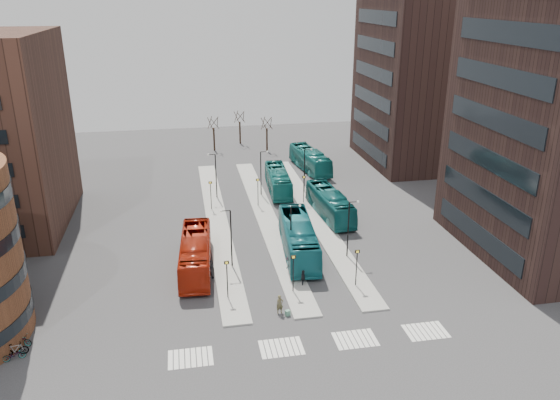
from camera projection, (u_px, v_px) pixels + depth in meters
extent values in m
plane|color=#313134|center=(305.00, 379.00, 38.92)|extent=(160.00, 160.00, 0.00)
cube|color=gray|center=(217.00, 221.00, 65.78)|extent=(2.50, 45.00, 0.15)
cube|color=gray|center=(266.00, 217.00, 66.80)|extent=(2.50, 45.00, 0.15)
cube|color=gray|center=(314.00, 214.00, 67.83)|extent=(2.50, 45.00, 0.15)
cube|color=#1B4C99|center=(288.00, 313.00, 46.57)|extent=(0.47, 0.42, 0.49)
imported|color=#A4200C|center=(196.00, 253.00, 54.02)|extent=(3.66, 12.30, 3.38)
imported|color=#166670|center=(298.00, 238.00, 57.09)|extent=(4.18, 13.14, 3.60)
imported|color=#156A65|center=(278.00, 180.00, 75.41)|extent=(3.25, 11.31, 3.11)
imported|color=#12585A|center=(330.00, 204.00, 66.89)|extent=(3.49, 11.83, 3.25)
imported|color=#156967|center=(310.00, 160.00, 84.39)|extent=(4.33, 12.10, 3.30)
imported|color=brown|center=(280.00, 304.00, 46.70)|extent=(0.68, 0.50, 1.72)
imported|color=black|center=(209.00, 269.00, 52.54)|extent=(1.10, 0.98, 1.87)
imported|color=black|center=(303.00, 278.00, 51.01)|extent=(0.56, 1.03, 1.66)
imported|color=black|center=(289.00, 264.00, 53.76)|extent=(1.01, 1.18, 1.58)
imported|color=gray|center=(14.00, 355.00, 40.84)|extent=(1.74, 1.02, 0.86)
imported|color=gray|center=(15.00, 350.00, 41.26)|extent=(1.90, 0.92, 1.10)
imported|color=gray|center=(20.00, 340.00, 42.50)|extent=(1.97, 1.16, 0.98)
cube|color=silver|center=(170.00, 360.00, 40.97)|extent=(0.35, 2.40, 0.01)
cube|color=silver|center=(176.00, 359.00, 41.04)|extent=(0.35, 2.40, 0.01)
cube|color=silver|center=(182.00, 359.00, 41.12)|extent=(0.35, 2.40, 0.01)
cube|color=silver|center=(188.00, 358.00, 41.19)|extent=(0.35, 2.40, 0.01)
cube|color=silver|center=(193.00, 357.00, 41.26)|extent=(0.35, 2.40, 0.01)
cube|color=silver|center=(199.00, 357.00, 41.34)|extent=(0.35, 2.40, 0.01)
cube|color=silver|center=(205.00, 356.00, 41.41)|extent=(0.35, 2.40, 0.01)
cube|color=silver|center=(210.00, 355.00, 41.48)|extent=(0.35, 2.40, 0.01)
cube|color=silver|center=(262.00, 350.00, 42.17)|extent=(0.35, 2.40, 0.01)
cube|color=silver|center=(268.00, 349.00, 42.24)|extent=(0.35, 2.40, 0.01)
cube|color=silver|center=(273.00, 348.00, 42.31)|extent=(0.35, 2.40, 0.01)
cube|color=silver|center=(279.00, 348.00, 42.39)|extent=(0.35, 2.40, 0.01)
cube|color=silver|center=(284.00, 347.00, 42.46)|extent=(0.35, 2.40, 0.01)
cube|color=silver|center=(289.00, 346.00, 42.53)|extent=(0.35, 2.40, 0.01)
cube|color=silver|center=(295.00, 346.00, 42.61)|extent=(0.35, 2.40, 0.01)
cube|color=silver|center=(300.00, 345.00, 42.68)|extent=(0.35, 2.40, 0.01)
cube|color=silver|center=(337.00, 341.00, 43.19)|extent=(0.35, 2.40, 0.01)
cube|color=silver|center=(342.00, 341.00, 43.26)|extent=(0.35, 2.40, 0.01)
cube|color=silver|center=(347.00, 340.00, 43.34)|extent=(0.35, 2.40, 0.01)
cube|color=silver|center=(353.00, 339.00, 43.41)|extent=(0.35, 2.40, 0.01)
cube|color=silver|center=(358.00, 339.00, 43.48)|extent=(0.35, 2.40, 0.01)
cube|color=silver|center=(363.00, 338.00, 43.56)|extent=(0.35, 2.40, 0.01)
cube|color=silver|center=(368.00, 338.00, 43.63)|extent=(0.35, 2.40, 0.01)
cube|color=silver|center=(373.00, 337.00, 43.70)|extent=(0.35, 2.40, 0.01)
cube|color=silver|center=(408.00, 333.00, 44.22)|extent=(0.35, 2.40, 0.01)
cube|color=silver|center=(413.00, 332.00, 44.29)|extent=(0.35, 2.40, 0.01)
cube|color=silver|center=(418.00, 332.00, 44.36)|extent=(0.35, 2.40, 0.01)
cube|color=silver|center=(423.00, 331.00, 44.44)|extent=(0.35, 2.40, 0.01)
cube|color=silver|center=(428.00, 331.00, 44.51)|extent=(0.35, 2.40, 0.01)
cube|color=silver|center=(433.00, 330.00, 44.58)|extent=(0.35, 2.40, 0.01)
cube|color=silver|center=(438.00, 330.00, 44.66)|extent=(0.35, 2.40, 0.01)
cube|color=silver|center=(443.00, 329.00, 44.73)|extent=(0.35, 2.40, 0.01)
cube|color=black|center=(477.00, 233.00, 56.48)|extent=(0.12, 16.00, 2.00)
cube|color=black|center=(482.00, 197.00, 55.06)|extent=(0.12, 16.00, 2.00)
cube|color=black|center=(488.00, 159.00, 53.64)|extent=(0.12, 16.00, 2.00)
cube|color=black|center=(493.00, 119.00, 52.22)|extent=(0.12, 16.00, 2.00)
cube|color=black|center=(499.00, 77.00, 50.80)|extent=(0.12, 16.00, 2.00)
cube|color=black|center=(506.00, 32.00, 49.38)|extent=(0.12, 16.00, 2.00)
cube|color=black|center=(435.00, 67.00, 85.01)|extent=(20.00, 20.00, 30.00)
cube|color=black|center=(368.00, 148.00, 87.73)|extent=(0.12, 16.00, 2.00)
cube|color=black|center=(370.00, 123.00, 86.31)|extent=(0.12, 16.00, 2.00)
cube|color=black|center=(371.00, 98.00, 84.89)|extent=(0.12, 16.00, 2.00)
cube|color=black|center=(373.00, 72.00, 83.46)|extent=(0.12, 16.00, 2.00)
cube|color=black|center=(375.00, 45.00, 82.04)|extent=(0.12, 16.00, 2.00)
cube|color=black|center=(376.00, 17.00, 80.62)|extent=(0.12, 16.00, 2.00)
cylinder|color=black|center=(227.00, 280.00, 48.52)|extent=(0.10, 0.10, 3.50)
cube|color=black|center=(227.00, 263.00, 47.90)|extent=(0.45, 0.10, 0.30)
cube|color=yellow|center=(227.00, 263.00, 47.84)|extent=(0.20, 0.02, 0.20)
cylinder|color=black|center=(211.00, 196.00, 68.74)|extent=(0.10, 0.10, 3.50)
cube|color=black|center=(210.00, 183.00, 68.12)|extent=(0.45, 0.10, 0.30)
cube|color=yellow|center=(210.00, 183.00, 68.06)|extent=(0.20, 0.02, 0.20)
cylinder|color=black|center=(293.00, 274.00, 49.55)|extent=(0.10, 0.10, 3.50)
cube|color=black|center=(293.00, 257.00, 48.92)|extent=(0.45, 0.10, 0.30)
cube|color=yellow|center=(293.00, 257.00, 48.87)|extent=(0.20, 0.02, 0.20)
cylinder|color=black|center=(258.00, 193.00, 69.76)|extent=(0.10, 0.10, 3.50)
cube|color=black|center=(258.00, 180.00, 69.14)|extent=(0.45, 0.10, 0.30)
cube|color=yellow|center=(258.00, 180.00, 69.09)|extent=(0.20, 0.02, 0.20)
cylinder|color=black|center=(356.00, 268.00, 50.57)|extent=(0.10, 0.10, 3.50)
cube|color=black|center=(357.00, 252.00, 49.95)|extent=(0.45, 0.10, 0.30)
cube|color=yellow|center=(358.00, 252.00, 49.89)|extent=(0.20, 0.02, 0.20)
cylinder|color=black|center=(304.00, 190.00, 70.79)|extent=(0.10, 0.10, 3.50)
cube|color=black|center=(304.00, 177.00, 70.17)|extent=(0.45, 0.10, 0.30)
cube|color=yellow|center=(304.00, 177.00, 70.11)|extent=(0.20, 0.02, 0.20)
cylinder|color=black|center=(231.00, 239.00, 53.76)|extent=(0.14, 0.14, 6.00)
cylinder|color=black|center=(226.00, 211.00, 52.62)|extent=(0.90, 0.08, 0.08)
sphere|color=silver|center=(221.00, 211.00, 52.54)|extent=(0.24, 0.24, 0.24)
cylinder|color=black|center=(216.00, 176.00, 72.14)|extent=(0.14, 0.14, 6.00)
cylinder|color=black|center=(212.00, 154.00, 71.00)|extent=(0.90, 0.08, 0.08)
sphere|color=silver|center=(208.00, 155.00, 70.92)|extent=(0.24, 0.24, 0.24)
cylinder|color=black|center=(291.00, 234.00, 54.79)|extent=(0.14, 0.14, 6.00)
cylinder|color=black|center=(295.00, 206.00, 53.80)|extent=(0.90, 0.08, 0.08)
sphere|color=silver|center=(300.00, 206.00, 53.87)|extent=(0.24, 0.24, 0.24)
cylinder|color=black|center=(261.00, 173.00, 73.16)|extent=(0.14, 0.14, 6.00)
cylinder|color=black|center=(264.00, 152.00, 72.18)|extent=(0.90, 0.08, 0.08)
sphere|color=silver|center=(267.00, 152.00, 72.25)|extent=(0.24, 0.24, 0.24)
cylinder|color=black|center=(348.00, 230.00, 55.81)|extent=(0.14, 0.14, 6.00)
cylinder|color=black|center=(354.00, 202.00, 54.82)|extent=(0.90, 0.08, 0.08)
sphere|color=silver|center=(358.00, 202.00, 54.90)|extent=(0.24, 0.24, 0.24)
cylinder|color=black|center=(304.00, 171.00, 74.19)|extent=(0.14, 0.14, 6.00)
cylinder|color=black|center=(308.00, 150.00, 73.20)|extent=(0.90, 0.08, 0.08)
sphere|color=silver|center=(311.00, 149.00, 73.28)|extent=(0.24, 0.24, 0.24)
cylinder|color=black|center=(214.00, 139.00, 94.84)|extent=(0.30, 0.30, 4.00)
cylinder|color=black|center=(217.00, 123.00, 93.93)|extent=(0.10, 1.56, 1.95)
cylinder|color=black|center=(214.00, 122.00, 94.46)|extent=(1.48, 0.59, 1.97)
cylinder|color=black|center=(210.00, 122.00, 94.09)|extent=(0.90, 1.31, 1.99)
cylinder|color=black|center=(210.00, 124.00, 93.34)|extent=(0.89, 1.31, 1.99)
cylinder|color=black|center=(215.00, 124.00, 93.24)|extent=(1.48, 0.58, 1.97)
cylinder|color=black|center=(240.00, 133.00, 99.37)|extent=(0.30, 0.30, 4.00)
cylinder|color=black|center=(243.00, 117.00, 98.46)|extent=(0.10, 1.56, 1.95)
cylinder|color=black|center=(240.00, 116.00, 98.99)|extent=(1.48, 0.59, 1.97)
cylinder|color=black|center=(236.00, 117.00, 98.62)|extent=(0.90, 1.31, 1.99)
cylinder|color=black|center=(237.00, 117.00, 97.87)|extent=(0.89, 1.31, 1.99)
cylinder|color=black|center=(241.00, 118.00, 97.77)|extent=(1.48, 0.58, 1.97)
cylinder|color=black|center=(267.00, 140.00, 94.54)|extent=(0.30, 0.30, 4.00)
cylinder|color=black|center=(271.00, 123.00, 93.63)|extent=(0.10, 1.56, 1.95)
cylinder|color=black|center=(267.00, 122.00, 94.16)|extent=(1.48, 0.59, 1.97)
cylinder|color=black|center=(263.00, 123.00, 93.79)|extent=(0.90, 1.31, 1.99)
cylinder|color=black|center=(264.00, 124.00, 93.04)|extent=(0.89, 1.31, 1.99)
cylinder|color=black|center=(269.00, 124.00, 92.94)|extent=(1.48, 0.58, 1.97)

